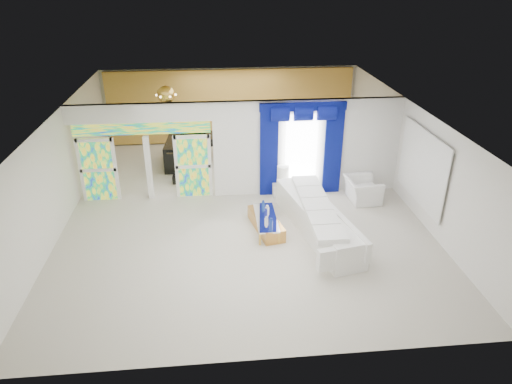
{
  "coord_description": "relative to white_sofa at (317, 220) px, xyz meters",
  "views": [
    {
      "loc": [
        -0.79,
        -12.31,
        6.52
      ],
      "look_at": [
        0.3,
        -1.2,
        1.1
      ],
      "focal_mm": 32.59,
      "sensor_mm": 36.0,
      "label": 1
    }
  ],
  "objects": [
    {
      "name": "tv_console",
      "position": [
        -6.59,
        5.03,
        -0.0
      ],
      "size": [
        0.53,
        0.49,
        0.76
      ],
      "primitive_type": "cube",
      "rotation": [
        0.0,
        0.0,
        -0.02
      ],
      "color": "tan",
      "rests_on": "ground"
    },
    {
      "name": "stained_panel_right",
      "position": [
        -3.34,
        2.61,
        0.62
      ],
      "size": [
        0.95,
        0.04,
        2.0
      ],
      "primitive_type": "cube",
      "color": "#994C3F",
      "rests_on": "ground"
    },
    {
      "name": "chandelier",
      "position": [
        -4.21,
        5.01,
        2.27
      ],
      "size": [
        0.6,
        0.6,
        0.6
      ],
      "primitive_type": "sphere",
      "color": "gold",
      "rests_on": "ceiling"
    },
    {
      "name": "floor",
      "position": [
        -1.91,
        1.61,
        -0.38
      ],
      "size": [
        12.0,
        12.0,
        0.0
      ],
      "primitive_type": "plane",
      "color": "#B7AF9E",
      "rests_on": "ground"
    },
    {
      "name": "dividing_header",
      "position": [
        -4.76,
        2.61,
        2.34
      ],
      "size": [
        4.3,
        0.18,
        0.55
      ],
      "primitive_type": "cube",
      "color": "white",
      "rests_on": "dividing_wall"
    },
    {
      "name": "coffee_table",
      "position": [
        -1.35,
        0.3,
        -0.2
      ],
      "size": [
        0.89,
        1.75,
        0.37
      ],
      "primitive_type": "cube",
      "rotation": [
        0.0,
        0.0,
        0.21
      ],
      "color": "#BF853B",
      "rests_on": "ground"
    },
    {
      "name": "window_pane",
      "position": [
        -0.01,
        2.51,
        1.07
      ],
      "size": [
        1.0,
        0.02,
        2.3
      ],
      "primitive_type": "cube",
      "color": "white",
      "rests_on": "dividing_wall"
    },
    {
      "name": "blue_drape_left",
      "position": [
        -1.01,
        2.48,
        1.02
      ],
      "size": [
        0.55,
        0.1,
        2.8
      ],
      "primitive_type": "cube",
      "color": "#031248",
      "rests_on": "ground"
    },
    {
      "name": "dividing_wall",
      "position": [
        0.24,
        2.61,
        1.12
      ],
      "size": [
        5.7,
        0.18,
        3.0
      ],
      "primitive_type": "cube",
      "color": "white",
      "rests_on": "ground"
    },
    {
      "name": "gold_curtains",
      "position": [
        -1.91,
        7.51,
        1.12
      ],
      "size": [
        9.7,
        0.12,
        2.9
      ],
      "primitive_type": "cube",
      "color": "#B4812B",
      "rests_on": "ground"
    },
    {
      "name": "blue_pelmet",
      "position": [
        -0.01,
        2.48,
        2.44
      ],
      "size": [
        2.6,
        0.12,
        0.25
      ],
      "primitive_type": "cube",
      "color": "#031248",
      "rests_on": "dividing_wall"
    },
    {
      "name": "blue_drape_right",
      "position": [
        0.99,
        2.48,
        1.02
      ],
      "size": [
        0.55,
        0.1,
        2.8
      ],
      "primitive_type": "cube",
      "color": "#031248",
      "rests_on": "ground"
    },
    {
      "name": "armchair",
      "position": [
        1.81,
        1.78,
        -0.03
      ],
      "size": [
        1.01,
        1.15,
        0.72
      ],
      "primitive_type": "imported",
      "rotation": [
        0.0,
        0.0,
        1.62
      ],
      "color": "white",
      "rests_on": "ground"
    },
    {
      "name": "stained_panel_left",
      "position": [
        -6.19,
        2.61,
        0.62
      ],
      "size": [
        0.95,
        0.04,
        2.0
      ],
      "primitive_type": "cube",
      "color": "#994C3F",
      "rests_on": "ground"
    },
    {
      "name": "decanters",
      "position": [
        -1.32,
        0.26,
        0.08
      ],
      "size": [
        0.2,
        1.27,
        0.25
      ],
      "color": "navy",
      "rests_on": "coffee_table"
    },
    {
      "name": "console_table",
      "position": [
        -0.28,
        2.37,
        -0.18
      ],
      "size": [
        1.25,
        0.44,
        0.41
      ],
      "primitive_type": "cube",
      "rotation": [
        0.0,
        0.0,
        -0.04
      ],
      "color": "silver",
      "rests_on": "ground"
    },
    {
      "name": "table_lamp",
      "position": [
        -0.58,
        2.37,
        0.32
      ],
      "size": [
        0.36,
        0.36,
        0.58
      ],
      "primitive_type": "cylinder",
      "color": "white",
      "rests_on": "console_table"
    },
    {
      "name": "white_sofa",
      "position": [
        0.0,
        0.0,
        0.0
      ],
      "size": [
        1.68,
        4.13,
        0.77
      ],
      "primitive_type": "cube",
      "rotation": [
        0.0,
        0.0,
        0.21
      ],
      "color": "white",
      "rests_on": "ground"
    },
    {
      "name": "wall_mirror",
      "position": [
        3.03,
        0.61,
        1.17
      ],
      "size": [
        0.04,
        2.7,
        1.9
      ],
      "primitive_type": "cube",
      "color": "white",
      "rests_on": "ground"
    },
    {
      "name": "stained_transom",
      "position": [
        -4.76,
        2.61,
        1.87
      ],
      "size": [
        4.0,
        0.05,
        0.35
      ],
      "primitive_type": "cube",
      "color": "#994C3F",
      "rests_on": "dividing_header"
    },
    {
      "name": "piano_bench",
      "position": [
        -3.68,
        3.63,
        -0.25
      ],
      "size": [
        0.83,
        0.37,
        0.27
      ],
      "primitive_type": "cube",
      "rotation": [
        0.0,
        0.0,
        -0.06
      ],
      "color": "black",
      "rests_on": "ground"
    },
    {
      "name": "grand_piano",
      "position": [
        -3.68,
        5.23,
        0.07
      ],
      "size": [
        1.5,
        1.9,
        0.92
      ],
      "primitive_type": "cube",
      "rotation": [
        0.0,
        0.0,
        -0.06
      ],
      "color": "black",
      "rests_on": "ground"
    }
  ]
}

